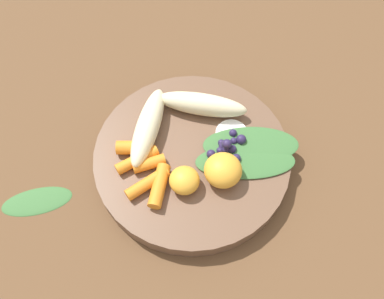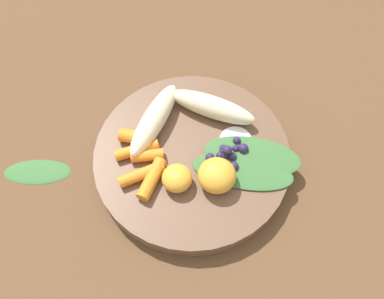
# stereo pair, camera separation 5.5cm
# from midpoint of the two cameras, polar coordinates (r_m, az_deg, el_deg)

# --- Properties ---
(ground_plane) EXTENTS (2.40, 2.40, 0.00)m
(ground_plane) POSITION_cam_midpoint_polar(r_m,az_deg,el_deg) (0.59, 2.69, -2.10)
(ground_plane) COLOR brown
(bowl) EXTENTS (0.28, 0.28, 0.03)m
(bowl) POSITION_cam_midpoint_polar(r_m,az_deg,el_deg) (0.57, 2.74, -1.44)
(bowl) COLOR brown
(bowl) RESTS_ON ground_plane
(banana_peeled_left) EXTENTS (0.04, 0.13, 0.03)m
(banana_peeled_left) POSITION_cam_midpoint_polar(r_m,az_deg,el_deg) (0.57, -2.73, 4.11)
(banana_peeled_left) COLOR beige
(banana_peeled_left) RESTS_ON bowl
(banana_peeled_right) EXTENTS (0.13, 0.03, 0.03)m
(banana_peeled_right) POSITION_cam_midpoint_polar(r_m,az_deg,el_deg) (0.59, 5.19, 6.04)
(banana_peeled_right) COLOR beige
(banana_peeled_right) RESTS_ON bowl
(orange_segment_near) EXTENTS (0.05, 0.05, 0.04)m
(orange_segment_near) POSITION_cam_midpoint_polar(r_m,az_deg,el_deg) (0.53, 6.60, -4.00)
(orange_segment_near) COLOR #F4A833
(orange_segment_near) RESTS_ON bowl
(orange_segment_far) EXTENTS (0.04, 0.04, 0.03)m
(orange_segment_far) POSITION_cam_midpoint_polar(r_m,az_deg,el_deg) (0.53, 0.65, -4.36)
(orange_segment_far) COLOR #F4A833
(orange_segment_far) RESTS_ON bowl
(carrot_front) EXTENTS (0.05, 0.03, 0.02)m
(carrot_front) POSITION_cam_midpoint_polar(r_m,az_deg,el_deg) (0.56, -5.18, 1.48)
(carrot_front) COLOR orange
(carrot_front) RESTS_ON bowl
(carrot_mid_left) EXTENTS (0.06, 0.05, 0.02)m
(carrot_mid_left) POSITION_cam_midpoint_polar(r_m,az_deg,el_deg) (0.56, -5.16, -0.31)
(carrot_mid_left) COLOR orange
(carrot_mid_left) RESTS_ON bowl
(carrot_mid_right) EXTENTS (0.05, 0.04, 0.02)m
(carrot_mid_right) POSITION_cam_midpoint_polar(r_m,az_deg,el_deg) (0.55, -3.63, -1.14)
(carrot_mid_right) COLOR orange
(carrot_mid_right) RESTS_ON bowl
(carrot_rear) EXTENTS (0.06, 0.06, 0.02)m
(carrot_rear) POSITION_cam_midpoint_polar(r_m,az_deg,el_deg) (0.54, -4.41, -3.85)
(carrot_rear) COLOR orange
(carrot_rear) RESTS_ON bowl
(carrot_small) EXTENTS (0.02, 0.06, 0.02)m
(carrot_small) POSITION_cam_midpoint_polar(r_m,az_deg,el_deg) (0.53, -2.87, -4.53)
(carrot_small) COLOR orange
(carrot_small) RESTS_ON bowl
(blueberry_pile) EXTENTS (0.05, 0.05, 0.02)m
(blueberry_pile) POSITION_cam_midpoint_polar(r_m,az_deg,el_deg) (0.56, 8.19, -0.67)
(blueberry_pile) COLOR #2D234C
(blueberry_pile) RESTS_ON bowl
(coconut_shred_patch) EXTENTS (0.05, 0.05, 0.00)m
(coconut_shred_patch) POSITION_cam_midpoint_polar(r_m,az_deg,el_deg) (0.58, 9.04, 1.02)
(coconut_shred_patch) COLOR white
(coconut_shred_patch) RESTS_ON bowl
(kale_leaf_left) EXTENTS (0.15, 0.08, 0.01)m
(kale_leaf_left) POSITION_cam_midpoint_polar(r_m,az_deg,el_deg) (0.55, 10.14, -3.33)
(kale_leaf_left) COLOR #3D7038
(kale_leaf_left) RESTS_ON bowl
(kale_leaf_right) EXTENTS (0.15, 0.09, 0.01)m
(kale_leaf_right) POSITION_cam_midpoint_polar(r_m,az_deg,el_deg) (0.57, 11.42, -1.12)
(kale_leaf_right) COLOR #3D7038
(kale_leaf_right) RESTS_ON bowl
(kale_leaf_stray) EXTENTS (0.11, 0.08, 0.01)m
(kale_leaf_stray) POSITION_cam_midpoint_polar(r_m,az_deg,el_deg) (0.61, -19.04, -3.24)
(kale_leaf_stray) COLOR #3D7038
(kale_leaf_stray) RESTS_ON ground_plane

